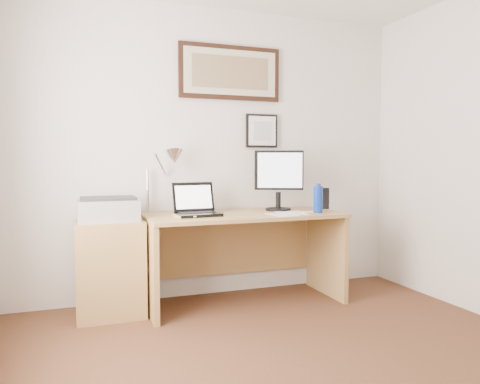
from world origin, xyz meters
name	(u,v)px	position (x,y,z in m)	size (l,w,h in m)	color
wall_back	(213,153)	(0.00, 2.00, 1.25)	(3.50, 0.02, 2.50)	silver
side_cabinet	(110,269)	(-0.92, 1.68, 0.36)	(0.50, 0.40, 0.73)	#A07C43
water_bottle	(318,199)	(0.75, 1.46, 0.86)	(0.08, 0.08, 0.22)	#0C31A7
bottle_cap	(318,185)	(0.75, 1.46, 0.98)	(0.04, 0.04, 0.02)	#0C31A7
speaker	(324,198)	(0.96, 1.73, 0.84)	(0.08, 0.07, 0.19)	black
paper_sheet_a	(282,215)	(0.40, 1.43, 0.75)	(0.18, 0.26, 0.00)	white
paper_sheet_b	(292,213)	(0.52, 1.50, 0.75)	(0.23, 0.32, 0.00)	white
sticky_pad	(308,212)	(0.67, 1.49, 0.76)	(0.08, 0.08, 0.01)	#F5E374
marker_pen	(309,212)	(0.67, 1.48, 0.76)	(0.02, 0.02, 0.14)	white
book	(173,216)	(-0.45, 1.60, 0.76)	(0.17, 0.23, 0.02)	#D8D465
desk	(240,240)	(0.15, 1.72, 0.51)	(1.60, 0.70, 0.75)	#A07C43
laptop	(196,208)	(-0.25, 1.64, 0.81)	(0.36, 0.31, 0.26)	black
lcd_monitor	(279,177)	(0.51, 1.72, 1.04)	(0.40, 0.22, 0.52)	black
printer	(108,209)	(-0.92, 1.70, 0.82)	(0.44, 0.34, 0.18)	#A0A0A2
desk_lamp	(172,160)	(-0.41, 1.81, 1.19)	(0.29, 0.27, 0.53)	silver
picture_large	(230,73)	(0.15, 1.97, 1.95)	(0.92, 0.04, 0.47)	black
picture_small	(262,131)	(0.45, 1.97, 1.45)	(0.30, 0.03, 0.30)	black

